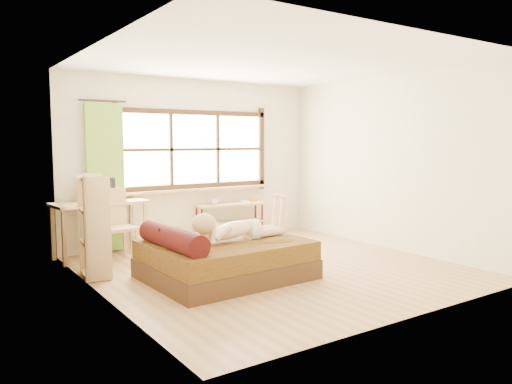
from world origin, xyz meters
TOP-DOWN VIEW (x-y plane):
  - floor at (0.00, 0.00)m, footprint 4.50×4.50m
  - ceiling at (0.00, 0.00)m, footprint 4.50×4.50m
  - wall_back at (0.00, 2.25)m, footprint 4.50×0.00m
  - wall_front at (0.00, -2.25)m, footprint 4.50×0.00m
  - wall_left at (-2.25, 0.00)m, footprint 0.00×4.50m
  - wall_right at (2.25, 0.00)m, footprint 0.00×4.50m
  - window at (0.00, 2.22)m, footprint 2.80×0.16m
  - curtain at (-1.55, 2.13)m, footprint 0.55×0.10m
  - bed at (-0.80, -0.04)m, footprint 1.93×1.57m
  - woman at (-0.60, -0.09)m, footprint 1.32×0.42m
  - kitten at (-1.47, 0.06)m, footprint 0.28×0.12m
  - desk at (-1.70, 1.95)m, footprint 1.35×0.71m
  - monitor at (-1.70, 2.00)m, footprint 0.57×0.12m
  - chair at (-1.61, 1.59)m, footprint 0.50×0.50m
  - pipe_shelf at (0.59, 2.07)m, footprint 1.27×0.44m
  - cup at (0.28, 2.07)m, footprint 0.13×0.13m
  - book at (0.78, 2.07)m, footprint 0.19×0.24m
  - bookshelf at (-2.08, 0.92)m, footprint 0.38×0.59m

SIDE VIEW (x-z plane):
  - floor at x=0.00m, z-range 0.00..0.00m
  - bed at x=-0.80m, z-range -0.10..0.61m
  - pipe_shelf at x=0.59m, z-range 0.10..0.81m
  - chair at x=-1.61m, z-range 0.06..1.08m
  - kitten at x=-1.47m, z-range 0.47..0.69m
  - book at x=0.78m, z-range 0.62..0.64m
  - bookshelf at x=-2.08m, z-range 0.01..1.28m
  - cup at x=0.28m, z-range 0.62..0.71m
  - desk at x=-1.70m, z-range 0.30..1.12m
  - woman at x=-0.60m, z-range 0.47..1.03m
  - monitor at x=-1.70m, z-range 0.82..1.14m
  - curtain at x=-1.55m, z-range 0.05..2.25m
  - wall_back at x=0.00m, z-range -0.90..3.60m
  - wall_front at x=0.00m, z-range -0.90..3.60m
  - wall_left at x=-2.25m, z-range -0.90..3.60m
  - wall_right at x=2.25m, z-range -0.90..3.60m
  - window at x=0.00m, z-range 0.78..2.24m
  - ceiling at x=0.00m, z-range 2.70..2.70m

